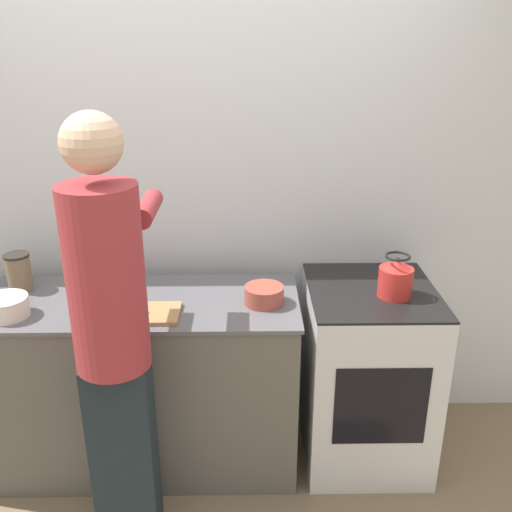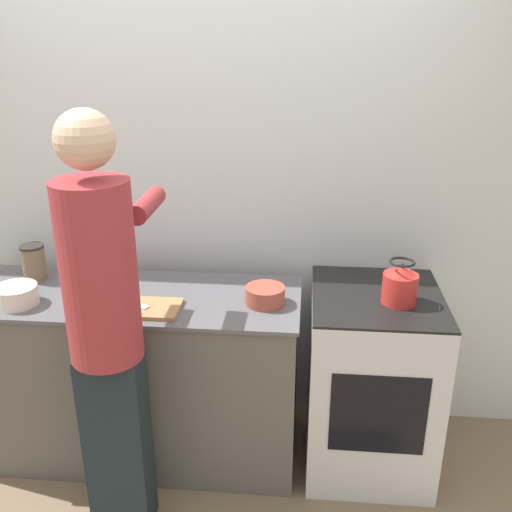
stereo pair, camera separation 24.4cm
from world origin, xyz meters
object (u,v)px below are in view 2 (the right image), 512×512
(kettle, at_px, (400,285))
(canister_jar, at_px, (34,262))
(knife, at_px, (129,302))
(bowl_prep, at_px, (265,295))
(person, at_px, (105,320))
(cutting_board, at_px, (139,308))
(oven, at_px, (370,380))

(kettle, bearing_deg, canister_jar, 174.95)
(knife, relative_size, canister_jar, 1.08)
(bowl_prep, relative_size, canister_jar, 0.99)
(person, distance_m, canister_jar, 0.82)
(knife, distance_m, kettle, 1.20)
(kettle, relative_size, canister_jar, 1.11)
(person, xyz_separation_m, cutting_board, (0.03, 0.32, -0.11))
(knife, bearing_deg, canister_jar, -177.76)
(oven, height_order, bowl_prep, bowl_prep)
(kettle, bearing_deg, cutting_board, -173.90)
(knife, bearing_deg, bowl_prep, 34.87)
(person, relative_size, cutting_board, 4.94)
(knife, bearing_deg, cutting_board, 0.80)
(cutting_board, xyz_separation_m, canister_jar, (-0.60, 0.28, 0.08))
(bowl_prep, bearing_deg, canister_jar, 171.85)
(person, xyz_separation_m, canister_jar, (-0.57, 0.59, -0.03))
(person, bearing_deg, cutting_board, 84.17)
(cutting_board, bearing_deg, person, -95.83)
(oven, distance_m, knife, 1.21)
(cutting_board, distance_m, kettle, 1.15)
(kettle, height_order, bowl_prep, kettle)
(bowl_prep, xyz_separation_m, canister_jar, (-1.15, 0.17, 0.05))
(cutting_board, relative_size, bowl_prep, 2.04)
(oven, relative_size, person, 0.51)
(oven, relative_size, kettle, 4.54)
(person, bearing_deg, canister_jar, 133.85)
(knife, bearing_deg, kettle, 31.38)
(cutting_board, xyz_separation_m, kettle, (1.14, 0.12, 0.10))
(person, height_order, kettle, person)
(bowl_prep, bearing_deg, oven, 8.68)
(cutting_board, relative_size, knife, 1.87)
(person, xyz_separation_m, kettle, (1.18, 0.44, -0.00))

